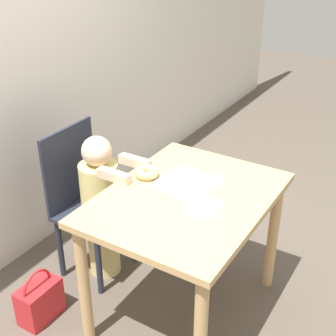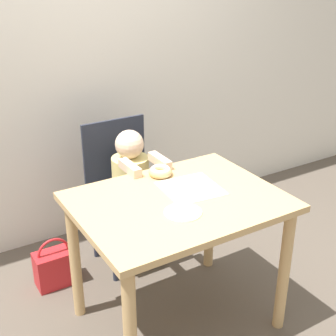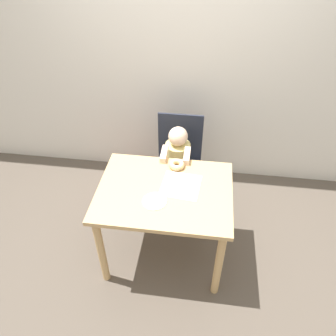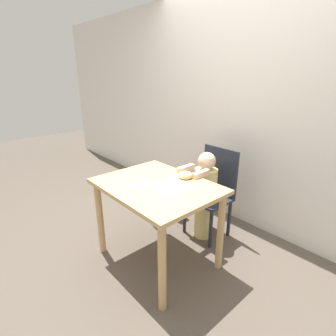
{
  "view_description": "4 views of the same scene",
  "coord_description": "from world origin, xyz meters",
  "px_view_note": "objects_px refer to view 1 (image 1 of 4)",
  "views": [
    {
      "loc": [
        -1.75,
        -0.96,
        1.98
      ],
      "look_at": [
        0.01,
        0.12,
        0.88
      ],
      "focal_mm": 50.0,
      "sensor_mm": 36.0,
      "label": 1
    },
    {
      "loc": [
        -1.1,
        -1.72,
        1.85
      ],
      "look_at": [
        0.01,
        0.12,
        0.88
      ],
      "focal_mm": 50.0,
      "sensor_mm": 36.0,
      "label": 2
    },
    {
      "loc": [
        0.26,
        -1.75,
        2.47
      ],
      "look_at": [
        0.01,
        0.12,
        0.88
      ],
      "focal_mm": 35.0,
      "sensor_mm": 36.0,
      "label": 3
    },
    {
      "loc": [
        1.57,
        -1.28,
        1.65
      ],
      "look_at": [
        0.01,
        0.12,
        0.88
      ],
      "focal_mm": 28.0,
      "sensor_mm": 36.0,
      "label": 4
    }
  ],
  "objects_px": {
    "donut": "(147,172)",
    "chair": "(86,201)",
    "child_figure": "(102,207)",
    "handbag": "(40,300)"
  },
  "relations": [
    {
      "from": "donut",
      "to": "chair",
      "type": "bearing_deg",
      "value": 93.35
    },
    {
      "from": "child_figure",
      "to": "donut",
      "type": "bearing_deg",
      "value": -85.39
    },
    {
      "from": "child_figure",
      "to": "handbag",
      "type": "xyz_separation_m",
      "value": [
        -0.51,
        0.06,
        -0.35
      ]
    },
    {
      "from": "chair",
      "to": "donut",
      "type": "xyz_separation_m",
      "value": [
        0.03,
        -0.43,
        0.31
      ]
    },
    {
      "from": "chair",
      "to": "handbag",
      "type": "height_order",
      "value": "chair"
    },
    {
      "from": "chair",
      "to": "donut",
      "type": "height_order",
      "value": "chair"
    },
    {
      "from": "handbag",
      "to": "child_figure",
      "type": "bearing_deg",
      "value": -6.71
    },
    {
      "from": "chair",
      "to": "child_figure",
      "type": "xyz_separation_m",
      "value": [
        -0.0,
        -0.12,
        -0.0
      ]
    },
    {
      "from": "child_figure",
      "to": "donut",
      "type": "xyz_separation_m",
      "value": [
        0.03,
        -0.31,
        0.31
      ]
    },
    {
      "from": "child_figure",
      "to": "handbag",
      "type": "relative_size",
      "value": 2.87
    }
  ]
}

